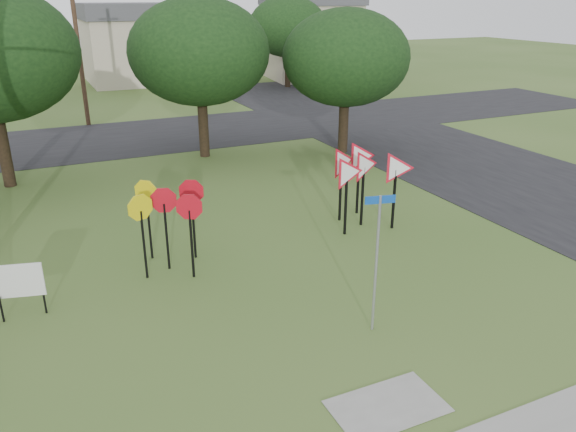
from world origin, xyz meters
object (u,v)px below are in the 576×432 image
object	(u,v)px
street_name_sign	(377,256)
stop_sign_cluster	(167,208)
yield_sign_cluster	(361,168)
info_board	(19,282)

from	to	relation	value
street_name_sign	stop_sign_cluster	bearing A→B (deg)	123.97
street_name_sign	stop_sign_cluster	distance (m)	5.77
stop_sign_cluster	yield_sign_cluster	world-z (taller)	yield_sign_cluster
yield_sign_cluster	info_board	xyz separation A→B (m)	(-9.76, -1.60, -0.95)
street_name_sign	stop_sign_cluster	world-z (taller)	street_name_sign
street_name_sign	info_board	bearing A→B (deg)	151.49
stop_sign_cluster	street_name_sign	bearing A→B (deg)	-56.03
street_name_sign	info_board	xyz separation A→B (m)	(-6.83, 3.71, -0.88)
street_name_sign	stop_sign_cluster	size ratio (longest dim) A/B	1.35
stop_sign_cluster	info_board	distance (m)	3.85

